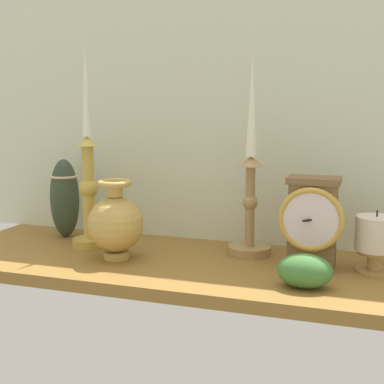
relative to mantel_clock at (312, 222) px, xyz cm
name	(u,v)px	position (x,y,z in cm)	size (l,w,h in cm)	color
ground_plane	(178,265)	(-26.18, -2.77, -10.32)	(100.00, 36.00, 2.40)	olive
back_wall	(205,97)	(-26.18, 15.73, 23.38)	(120.00, 2.00, 65.00)	beige
mantel_clock	(312,222)	(0.00, 0.00, 0.00)	(12.14, 8.65, 17.55)	brown
candlestick_tall_left	(250,191)	(-13.33, 5.77, 4.18)	(9.05, 9.05, 41.11)	#A3814E
candlestick_tall_center	(88,183)	(-48.00, 0.79, 4.92)	(7.62, 7.62, 43.99)	gold
brass_vase_bulbous	(116,223)	(-38.12, -6.27, -1.64)	(11.25, 11.25, 16.18)	tan
pillar_candle_front	(376,239)	(11.53, 1.78, -2.93)	(7.63, 7.63, 11.71)	tan
tall_ceramic_vase	(65,198)	(-57.71, 6.74, 0.21)	(6.73, 6.73, 18.39)	#303F2C
ivy_sprig	(305,271)	(0.27, -11.66, -6.18)	(9.53, 6.67, 5.90)	#407736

